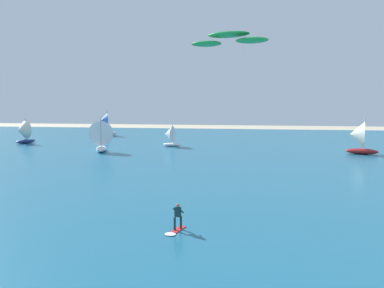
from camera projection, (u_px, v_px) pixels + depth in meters
ocean at (223, 153)px, 58.50m from camera, size 160.00×90.00×0.10m
kitesurfer at (176, 221)px, 23.80m from camera, size 1.15×2.03×1.67m
kite at (228, 39)px, 26.18m from camera, size 5.79×3.77×0.84m
sailboat_leading at (103, 124)px, 84.61m from camera, size 4.80×4.30×5.41m
sailboat_outermost at (169, 136)px, 65.45m from camera, size 3.35×2.90×3.80m
sailboat_trailing at (23, 132)px, 69.39m from camera, size 3.62×4.03×4.54m
sailboat_heeled_over at (358, 137)px, 56.42m from camera, size 4.68×4.09×5.27m
sailboat_center_horizon at (102, 135)px, 59.69m from camera, size 4.06×4.63×5.22m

